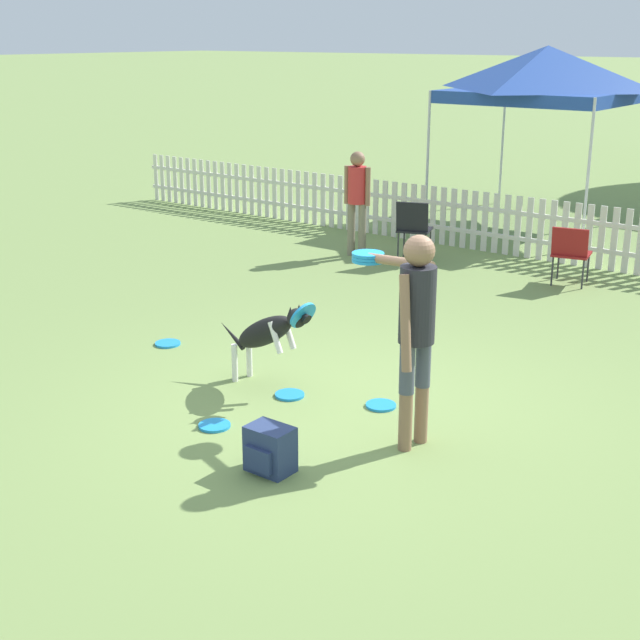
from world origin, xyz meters
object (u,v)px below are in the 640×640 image
Objects in this scene: folding_chair_center at (571,250)px; frisbee_near_dog at (168,344)px; frisbee_near_handler at (214,425)px; leaping_dog at (268,332)px; frisbee_midfield at (381,405)px; backpack_on_grass at (270,450)px; canopy_tent_main at (546,74)px; spectator_standing at (357,194)px; frisbee_far_scatter at (290,395)px; handler_person at (413,314)px; folding_chair_blue_left at (414,225)px.

frisbee_near_dog is at bearing 51.18° from folding_chair_center.
folding_chair_center is (0.61, 5.97, 0.45)m from frisbee_near_handler.
leaping_dog is 1.22m from frisbee_midfield.
canopy_tent_main is at bearing 103.20° from backpack_on_grass.
frisbee_near_dog is 0.18× the size of spectator_standing.
backpack_on_grass reaches higher than frisbee_near_dog.
frisbee_near_handler is at bearing 106.26° from spectator_standing.
spectator_standing reaches higher than frisbee_far_scatter.
spectator_standing reaches higher than backpack_on_grass.
folding_chair_center is (0.79, 5.06, -0.09)m from leaping_dog.
frisbee_midfield is at bearing 57.86° from handler_person.
frisbee_near_dog is 0.34× the size of folding_chair_center.
handler_person is at bearing 101.87° from folding_chair_blue_left.
leaping_dog is at bearing -164.85° from frisbee_midfield.
backpack_on_grass is at bearing -76.80° from canopy_tent_main.
backpack_on_grass is 10.25m from canopy_tent_main.
frisbee_midfield is 5.65m from spectator_standing.
frisbee_far_scatter is (0.08, 0.89, 0.00)m from frisbee_near_handler.
folding_chair_blue_left is (-1.47, 4.89, -0.02)m from leaping_dog.
folding_chair_blue_left is at bearing 112.47° from backpack_on_grass.
frisbee_midfield is 0.34× the size of folding_chair_center.
leaping_dog is at bearing 130.72° from backpack_on_grass.
frisbee_near_handler is 6.02m from folding_chair_center.
frisbee_near_handler is 6.23m from spectator_standing.
frisbee_near_dog is at bearing 150.76° from backpack_on_grass.
spectator_standing is (-2.34, 4.72, 0.36)m from leaping_dog.
frisbee_far_scatter is 0.34× the size of folding_chair_center.
leaping_dog reaches higher than backpack_on_grass.
frisbee_far_scatter is (-1.37, 0.17, -1.07)m from handler_person.
canopy_tent_main is (-2.28, 9.72, 2.31)m from backpack_on_grass.
canopy_tent_main is at bearing 25.14° from handler_person.
frisbee_near_dog is 8.59m from canopy_tent_main.
frisbee_midfield is 8.87m from canopy_tent_main.
folding_chair_center reaches higher than frisbee_far_scatter.
leaping_dog is at bearing 175.99° from frisbee_far_scatter.
frisbee_midfield is at bearing 112.12° from leaping_dog.
frisbee_near_dog is 1.00× the size of frisbee_far_scatter.
folding_chair_blue_left is (-2.52, 4.60, 0.52)m from frisbee_midfield.
folding_chair_blue_left reaches higher than folding_chair_center.
spectator_standing is (-3.38, 4.44, 0.90)m from frisbee_midfield.
frisbee_near_dog is 1.00× the size of frisbee_midfield.
folding_chair_center reaches higher than frisbee_near_handler.
frisbee_midfield is at bearing -0.02° from frisbee_near_dog.
frisbee_midfield is 0.84m from frisbee_far_scatter.
spectator_standing is (-3.12, -0.34, 0.45)m from folding_chair_center.
spectator_standing is at bearing 114.07° from frisbee_near_handler.
canopy_tent_main reaches higher than handler_person.
leaping_dog reaches higher than folding_chair_blue_left.
backpack_on_grass is 6.89m from spectator_standing.
folding_chair_blue_left is (-3.10, 5.07, -0.55)m from handler_person.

